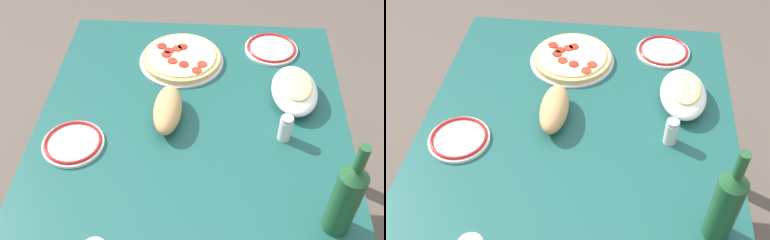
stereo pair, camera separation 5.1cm
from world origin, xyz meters
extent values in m
cube|color=#194C47|center=(0.00, 0.00, 0.70)|extent=(1.15, 0.98, 0.03)
cylinder|color=#33302D|center=(0.51, -0.43, 0.34)|extent=(0.07, 0.07, 0.69)
cylinder|color=#33302D|center=(0.51, 0.43, 0.34)|extent=(0.07, 0.07, 0.69)
cylinder|color=#B7B7BC|center=(0.33, 0.06, 0.72)|extent=(0.31, 0.31, 0.01)
cylinder|color=#DBB26B|center=(0.33, 0.06, 0.73)|extent=(0.28, 0.28, 0.02)
cylinder|color=beige|center=(0.33, 0.06, 0.75)|extent=(0.25, 0.25, 0.01)
cylinder|color=maroon|center=(0.37, 0.14, 0.75)|extent=(0.03, 0.03, 0.00)
cylinder|color=maroon|center=(0.32, 0.11, 0.75)|extent=(0.03, 0.03, 0.00)
cylinder|color=#B22D1E|center=(0.28, -0.02, 0.75)|extent=(0.03, 0.03, 0.00)
cylinder|color=maroon|center=(0.37, 0.06, 0.75)|extent=(0.03, 0.03, 0.00)
cylinder|color=#B22D1E|center=(0.24, 0.00, 0.75)|extent=(0.03, 0.03, 0.00)
cylinder|color=maroon|center=(0.27, 0.05, 0.75)|extent=(0.03, 0.03, 0.00)
cylinder|color=#B22D1E|center=(0.29, 0.09, 0.75)|extent=(0.03, 0.03, 0.00)
cylinder|color=#B22D1E|center=(0.36, 0.08, 0.75)|extent=(0.03, 0.03, 0.00)
cylinder|color=maroon|center=(0.35, 0.11, 0.75)|extent=(0.03, 0.03, 0.00)
ellipsoid|color=white|center=(0.15, -0.33, 0.75)|extent=(0.24, 0.15, 0.07)
ellipsoid|color=#AD2819|center=(0.15, -0.33, 0.77)|extent=(0.20, 0.12, 0.03)
ellipsoid|color=#EFD684|center=(0.15, -0.33, 0.79)|extent=(0.17, 0.10, 0.02)
cylinder|color=#194723|center=(-0.33, -0.39, 0.82)|extent=(0.07, 0.07, 0.21)
cone|color=#194723|center=(-0.33, -0.39, 0.94)|extent=(0.07, 0.07, 0.03)
cylinder|color=#194723|center=(-0.33, -0.39, 0.99)|extent=(0.03, 0.03, 0.07)
cylinder|color=white|center=(0.42, -0.27, 0.72)|extent=(0.20, 0.20, 0.01)
torus|color=red|center=(0.42, -0.27, 0.73)|extent=(0.18, 0.18, 0.01)
cylinder|color=white|center=(-0.10, 0.35, 0.72)|extent=(0.19, 0.19, 0.01)
torus|color=red|center=(-0.10, 0.35, 0.73)|extent=(0.17, 0.17, 0.01)
ellipsoid|color=tan|center=(0.03, 0.08, 0.76)|extent=(0.21, 0.09, 0.08)
cylinder|color=silver|center=(-0.03, -0.28, 0.76)|extent=(0.04, 0.04, 0.07)
cylinder|color=#B7B7BC|center=(-0.03, -0.28, 0.80)|extent=(0.04, 0.04, 0.01)
camera|label=1|loc=(-1.00, -0.07, 1.76)|focal=43.22mm
camera|label=2|loc=(-1.00, -0.12, 1.76)|focal=43.22mm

